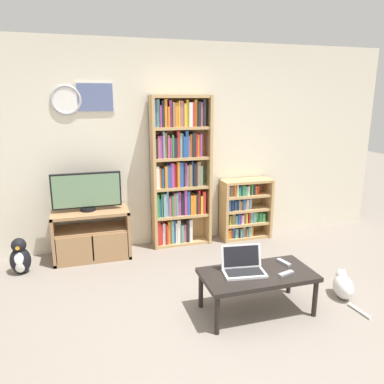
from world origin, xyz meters
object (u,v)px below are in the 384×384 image
Objects in this scene: bookshelf_tall at (179,172)px; bookshelf_short at (243,209)px; television at (87,191)px; cat at (343,286)px; laptop at (243,266)px; remote_near_laptop at (284,262)px; penguin_figurine at (20,258)px; remote_far_from_laptop at (286,273)px; tv_stand at (92,234)px; coffee_table at (257,277)px.

bookshelf_tall reaches higher than bookshelf_short.
television is 0.97× the size of bookshelf_short.
television is 1.42× the size of cat.
cat is at bearing 3.97° from laptop.
laptop is 0.71× the size of cat.
penguin_figurine is (-2.50, 1.34, -0.21)m from remote_near_laptop.
remote_near_laptop is 0.40× the size of penguin_figurine.
remote_far_from_laptop is (-0.43, -1.89, -0.01)m from bookshelf_short.
bookshelf_tall is 11.70× the size of remote_far_from_laptop.
laptop is 0.38m from remote_far_from_laptop.
coffee_table is at bearing -50.23° from tv_stand.
laptop reaches higher than tv_stand.
penguin_figurine is (-1.93, -0.36, -0.80)m from bookshelf_tall.
television reaches higher than coffee_table.
laptop reaches higher than penguin_figurine.
bookshelf_short is at bearing -1.56° from bookshelf_tall.
coffee_table is 0.35m from remote_near_laptop.
tv_stand is 2.87m from cat.
laptop is at bearing -114.15° from bookshelf_short.
bookshelf_tall reaches higher than cat.
penguin_figurine reaches higher than remote_near_laptop.
penguin_figurine is (-0.79, -0.22, -0.11)m from tv_stand.
coffee_table is at bearing -110.13° from bookshelf_short.
television is 2.26m from coffee_table.
bookshelf_tall is at bearing 6.92° from tv_stand.
tv_stand is 0.89× the size of coffee_table.
tv_stand reaches higher than cat.
tv_stand is at bearing 15.42° from penguin_figurine.
remote_near_laptop is at bearing 18.73° from coffee_table.
bookshelf_tall is at bearing 177.64° from remote_far_from_laptop.
bookshelf_tall reaches higher than penguin_figurine.
television is 1.18m from bookshelf_tall.
bookshelf_short is at bearing -114.08° from remote_near_laptop.
coffee_table is at bearing -50.19° from television.
bookshelf_tall is (1.16, 0.11, 0.15)m from television.
bookshelf_tall reaches higher than coffee_table.
bookshelf_short is at bearing 6.67° from penguin_figurine.
remote_near_laptop and remote_far_from_laptop have the same top height.
tv_stand reaches higher than coffee_table.
television is 1.03m from penguin_figurine.
bookshelf_tall is 2.35× the size of bookshelf_short.
television is at bearing -55.34° from remote_near_laptop.
coffee_table is at bearing -33.72° from penguin_figurine.
laptop is 2.42× the size of remote_near_laptop.
laptop is (-0.12, 0.05, 0.10)m from coffee_table.
bookshelf_short reaches higher than remote_far_from_laptop.
laptop is (1.27, -1.62, 0.14)m from tv_stand.
bookshelf_tall is at bearing 101.40° from laptop.
penguin_figurine is at bearing -139.19° from remote_far_from_laptop.
remote_near_laptop is 0.29× the size of cat.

